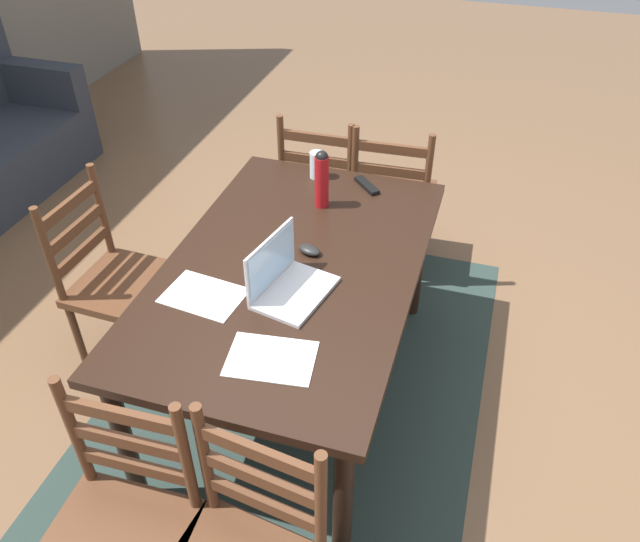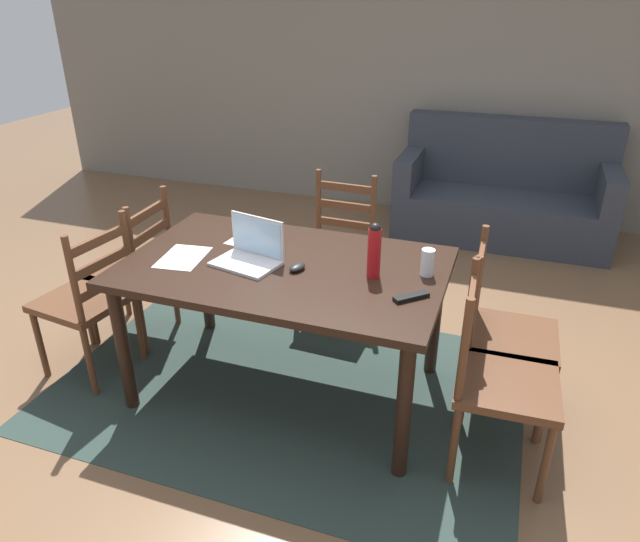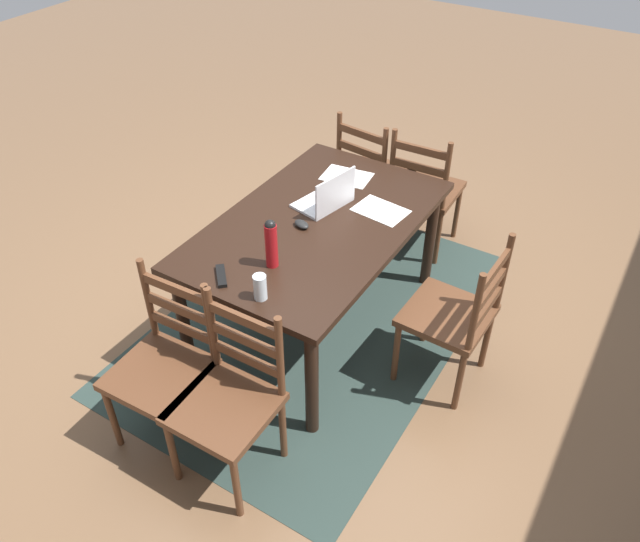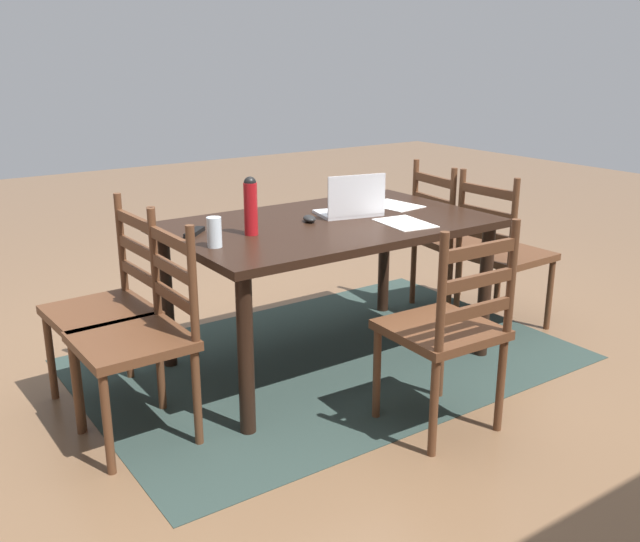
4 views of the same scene
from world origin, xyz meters
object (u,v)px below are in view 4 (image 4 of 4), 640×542
at_px(tv_remote, 194,232).
at_px(drinking_glass, 214,232).
at_px(dining_table, 329,238).
at_px(water_bottle, 251,205).
at_px(chair_left_near, 452,239).
at_px(chair_right_near, 109,308).
at_px(chair_far_head, 447,330).
at_px(chair_right_far, 141,336).
at_px(computer_mouse, 309,219).
at_px(chair_left_far, 502,254).
at_px(laptop, 352,205).

bearing_deg(tv_remote, drinking_glass, -48.73).
distance_m(dining_table, water_bottle, 0.51).
bearing_deg(chair_left_near, drinking_glass, 10.19).
xyz_separation_m(chair_left_near, tv_remote, (1.77, 0.06, 0.31)).
height_order(dining_table, chair_right_near, chair_right_near).
xyz_separation_m(chair_far_head, chair_right_far, (1.09, -0.67, 0.00)).
height_order(dining_table, tv_remote, tv_remote).
distance_m(chair_left_near, chair_right_far, 2.23).
bearing_deg(water_bottle, computer_mouse, -170.71).
bearing_deg(chair_left_far, chair_left_near, -90.04).
height_order(chair_far_head, chair_right_near, same).
xyz_separation_m(chair_right_far, water_bottle, (-0.64, -0.18, 0.45)).
bearing_deg(chair_left_near, chair_far_head, 44.49).
relative_size(chair_left_far, chair_left_near, 1.00).
height_order(chair_right_near, drinking_glass, chair_right_near).
bearing_deg(chair_right_far, computer_mouse, -166.40).
bearing_deg(tv_remote, water_bottle, 10.00).
height_order(chair_left_far, chair_right_far, same).
height_order(drinking_glass, tv_remote, drinking_glass).
height_order(chair_left_near, chair_right_far, same).
height_order(chair_left_near, laptop, laptop).
height_order(chair_left_near, tv_remote, chair_left_near).
xyz_separation_m(chair_right_near, computer_mouse, (-1.01, 0.16, 0.32)).
bearing_deg(laptop, chair_left_near, -169.17).
height_order(dining_table, drinking_glass, drinking_glass).
distance_m(water_bottle, tv_remote, 0.30).
height_order(chair_far_head, computer_mouse, chair_far_head).
xyz_separation_m(chair_left_far, chair_far_head, (1.10, 0.67, 0.00)).
bearing_deg(tv_remote, chair_far_head, -10.13).
xyz_separation_m(chair_left_far, chair_right_far, (2.19, -0.00, 0.00)).
distance_m(chair_left_far, drinking_glass, 1.83).
bearing_deg(chair_far_head, chair_left_far, -148.57).
relative_size(dining_table, water_bottle, 5.85).
distance_m(chair_left_near, drinking_glass, 1.86).
relative_size(dining_table, tv_remote, 9.49).
height_order(chair_left_far, tv_remote, chair_left_far).
relative_size(chair_right_far, laptop, 2.64).
height_order(chair_left_far, drinking_glass, chair_left_far).
bearing_deg(chair_right_far, chair_far_head, 148.42).
relative_size(chair_right_near, laptop, 2.64).
xyz_separation_m(computer_mouse, tv_remote, (0.59, -0.10, -0.01)).
xyz_separation_m(laptop, drinking_glass, (0.87, 0.14, 0.01)).
bearing_deg(chair_right_near, dining_table, 169.55).
bearing_deg(chair_far_head, chair_left_near, -135.51).
distance_m(drinking_glass, computer_mouse, 0.63).
distance_m(chair_right_far, drinking_glass, 0.55).
distance_m(computer_mouse, tv_remote, 0.60).
xyz_separation_m(dining_table, chair_right_far, (1.10, 0.20, -0.21)).
bearing_deg(drinking_glass, water_bottle, -157.37).
distance_m(chair_left_near, water_bottle, 1.63).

